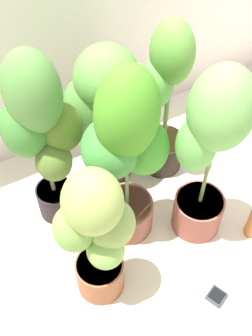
# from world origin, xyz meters

# --- Properties ---
(ground_plane) EXTENTS (8.00, 8.00, 0.00)m
(ground_plane) POSITION_xyz_m (0.00, 0.00, 0.00)
(ground_plane) COLOR silver
(ground_plane) RESTS_ON ground
(potted_plant_back_center) EXTENTS (0.45, 0.44, 0.85)m
(potted_plant_back_center) POSITION_xyz_m (0.03, 0.48, 0.54)
(potted_plant_back_center) COLOR #2F2817
(potted_plant_back_center) RESTS_ON ground
(potted_plant_front_right) EXTENTS (0.38, 0.36, 1.02)m
(potted_plant_front_right) POSITION_xyz_m (0.27, -0.05, 0.60)
(potted_plant_front_right) COLOR #934B3F
(potted_plant_front_right) RESTS_ON ground
(potted_plant_back_left) EXTENTS (0.39, 0.35, 1.03)m
(potted_plant_back_left) POSITION_xyz_m (-0.32, 0.37, 0.62)
(potted_plant_back_left) COLOR black
(potted_plant_back_left) RESTS_ON ground
(potted_plant_center) EXTENTS (0.43, 0.36, 1.02)m
(potted_plant_center) POSITION_xyz_m (-0.04, 0.12, 0.59)
(potted_plant_center) COLOR brown
(potted_plant_center) RESTS_ON ground
(potted_plant_front_left) EXTENTS (0.39, 0.32, 0.83)m
(potted_plant_front_left) POSITION_xyz_m (-0.30, -0.12, 0.47)
(potted_plant_front_left) COLOR #955233
(potted_plant_front_left) RESTS_ON ground
(potted_plant_back_right) EXTENTS (0.31, 0.27, 0.95)m
(potted_plant_back_right) POSITION_xyz_m (0.33, 0.39, 0.52)
(potted_plant_back_right) COLOR black
(potted_plant_back_right) RESTS_ON ground
(hygrometer_box) EXTENTS (0.10, 0.10, 0.03)m
(hygrometer_box) POSITION_xyz_m (0.14, -0.44, 0.01)
(hygrometer_box) COLOR #2B363D
(hygrometer_box) RESTS_ON ground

